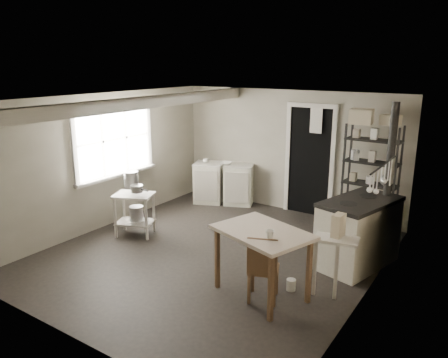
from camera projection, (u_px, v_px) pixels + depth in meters
The scene contains 31 objects.
floor at pixel (213, 254), 6.56m from camera, with size 5.00×5.00×0.00m, color black.
ceiling at pixel (212, 99), 5.96m from camera, with size 5.00×5.00×0.00m, color white.
wall_back at pixel (288, 151), 8.27m from camera, with size 4.50×0.02×2.30m, color #9F9987.
wall_front at pixel (65, 236), 4.25m from camera, with size 4.50×0.02×2.30m, color #9F9987.
wall_left at pixel (105, 161), 7.47m from camera, with size 0.02×5.00×2.30m, color #9F9987.
wall_right at pixel (371, 208), 5.06m from camera, with size 0.02×5.00×2.30m, color #9F9987.
window at pixel (114, 139), 7.52m from camera, with size 0.12×1.76×1.28m, color beige, non-canonical shape.
doorway at pixel (309, 162), 8.05m from camera, with size 0.96×0.10×2.08m, color beige, non-canonical shape.
ceiling_beam at pixel (147, 102), 6.63m from camera, with size 0.18×5.00×0.18m, color beige, non-canonical shape.
wallpaper_panel at pixel (370, 208), 5.07m from camera, with size 0.01×5.00×2.30m, color beige, non-canonical shape.
utensil_rail at pixel (382, 164), 5.47m from camera, with size 0.06×1.20×0.44m, color silver, non-canonical shape.
prep_table at pixel (135, 212), 7.19m from camera, with size 0.62×0.44×0.71m, color beige, non-canonical shape.
stockpot at pixel (131, 179), 7.13m from camera, with size 0.24×0.24×0.25m, color silver.
saucepan at pixel (137, 189), 6.91m from camera, with size 0.20×0.20×0.11m, color silver.
bucket at pixel (136, 213), 7.16m from camera, with size 0.23×0.23×0.25m, color silver.
base_cabinets at pixel (224, 181), 8.85m from camera, with size 1.24×0.53×0.82m, color silver, non-canonical shape.
mixing_bowl at pixel (226, 158), 8.62m from camera, with size 0.30×0.30×0.07m, color white.
counter_cup at pixel (206, 156), 8.78m from camera, with size 0.11×0.11×0.09m, color white.
shelf_rack at pixel (370, 178), 7.15m from camera, with size 0.87×0.34×1.83m, color black, non-canonical shape.
shelf_jar at pixel (357, 152), 7.13m from camera, with size 0.08×0.09×0.19m, color white.
storage_box_a at pixel (362, 113), 6.94m from camera, with size 0.35×0.30×0.24m, color beige.
storage_box_b at pixel (391, 115), 6.79m from camera, with size 0.25×0.24×0.16m, color beige.
stove at pixel (358, 235), 6.12m from camera, with size 0.68×1.22×0.96m, color silver, non-canonical shape.
stovepipe at pixel (391, 152), 6.05m from camera, with size 0.11×0.11×1.44m, color black, non-canonical shape.
side_ledge at pixel (335, 266), 5.23m from camera, with size 0.51×0.28×0.79m, color beige, non-canonical shape.
oats_box at pixel (339, 219), 5.12m from camera, with size 0.11×0.18×0.28m, color beige.
work_table at pixel (262, 266), 5.32m from camera, with size 1.12×0.78×0.85m, color beige, non-canonical shape.
table_cup at pixel (269, 241), 4.99m from camera, with size 0.10×0.10×0.09m, color white.
chair at pixel (264, 262), 5.20m from camera, with size 0.35×0.37×0.86m, color #513722, non-canonical shape.
flour_sack at pixel (335, 213), 7.61m from camera, with size 0.41×0.34×0.49m, color silver.
floor_crock at pixel (291, 285), 5.51m from camera, with size 0.12×0.12×0.15m, color white.
Camera 1 is at (3.49, -4.94, 2.80)m, focal length 35.00 mm.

